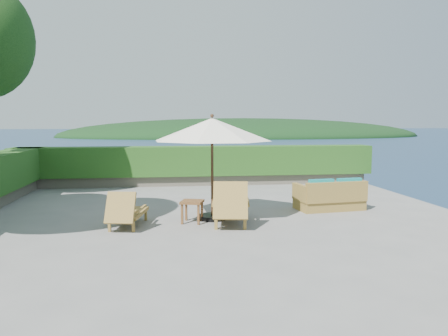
{
  "coord_description": "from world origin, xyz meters",
  "views": [
    {
      "loc": [
        -1.06,
        -9.53,
        2.22
      ],
      "look_at": [
        0.3,
        0.8,
        1.1
      ],
      "focal_mm": 35.0,
      "sensor_mm": 36.0,
      "label": 1
    }
  ],
  "objects": [
    {
      "name": "ground",
      "position": [
        0.0,
        0.0,
        0.0
      ],
      "size": [
        12.0,
        12.0,
        0.0
      ],
      "primitive_type": "plane",
      "color": "gray",
      "rests_on": "ground"
    },
    {
      "name": "foundation",
      "position": [
        0.0,
        0.0,
        -1.55
      ],
      "size": [
        12.0,
        12.0,
        3.0
      ],
      "primitive_type": "cube",
      "color": "#524B41",
      "rests_on": "ocean"
    },
    {
      "name": "offshore_island",
      "position": [
        25.0,
        140.0,
        -3.0
      ],
      "size": [
        126.0,
        57.6,
        12.6
      ],
      "primitive_type": "ellipsoid",
      "color": "black",
      "rests_on": "ocean"
    },
    {
      "name": "planter_wall_far",
      "position": [
        0.0,
        5.6,
        0.18
      ],
      "size": [
        12.0,
        0.6,
        0.36
      ],
      "primitive_type": "cube",
      "color": "#686253",
      "rests_on": "ground"
    },
    {
      "name": "hedge_far",
      "position": [
        0.0,
        5.6,
        0.85
      ],
      "size": [
        12.4,
        0.9,
        1.0
      ],
      "primitive_type": "cube",
      "color": "#204313",
      "rests_on": "planter_wall_far"
    },
    {
      "name": "patio_umbrella",
      "position": [
        -0.05,
        0.16,
        2.01
      ],
      "size": [
        3.38,
        3.38,
        2.38
      ],
      "rotation": [
        0.0,
        0.0,
        -0.33
      ],
      "color": "black",
      "rests_on": "ground"
    },
    {
      "name": "lounge_left",
      "position": [
        -1.91,
        -0.36,
        0.34
      ],
      "size": [
        0.83,
        1.49,
        0.81
      ],
      "rotation": [
        0.0,
        0.0,
        -0.19
      ],
      "color": "olive",
      "rests_on": "ground"
    },
    {
      "name": "lounge_right",
      "position": [
        0.29,
        -0.36,
        0.41
      ],
      "size": [
        0.96,
        1.8,
        0.99
      ],
      "rotation": [
        0.0,
        0.0,
        -0.16
      ],
      "color": "olive",
      "rests_on": "ground"
    },
    {
      "name": "side_table",
      "position": [
        -0.53,
        -0.12,
        0.4
      ],
      "size": [
        0.57,
        0.57,
        0.49
      ],
      "rotation": [
        0.0,
        0.0,
        -0.29
      ],
      "color": "brown",
      "rests_on": "ground"
    },
    {
      "name": "wicker_loveseat",
      "position": [
        3.0,
        0.85,
        0.32
      ],
      "size": [
        1.76,
        1.06,
        0.82
      ],
      "rotation": [
        0.0,
        0.0,
        0.13
      ],
      "color": "olive",
      "rests_on": "ground"
    }
  ]
}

